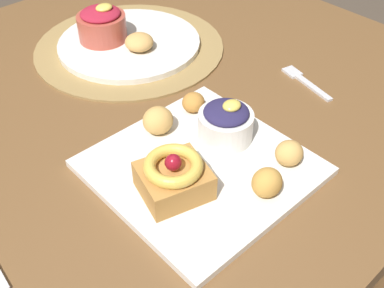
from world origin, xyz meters
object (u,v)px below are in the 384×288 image
object	(u,v)px
back_ramekin	(102,24)
fritter_front	(265,184)
fritter_middle	(193,102)
berry_ramekin	(226,123)
fritter_extra	(158,120)
cake_slice	(174,176)
back_pastry	(139,42)
fork	(304,81)
back_plate	(129,43)
fritter_back	(289,153)
front_plate	(201,167)

from	to	relation	value
back_ramekin	fritter_front	bearing A→B (deg)	-99.25
fritter_middle	fritter_front	bearing A→B (deg)	-105.72
berry_ramekin	fritter_extra	world-z (taller)	berry_ramekin
berry_ramekin	fritter_extra	size ratio (longest dim) A/B	1.73
cake_slice	fritter_middle	size ratio (longest dim) A/B	2.75
back_pastry	fork	distance (m)	0.33
berry_ramekin	back_plate	xyz separation A→B (m)	(0.07, 0.35, -0.03)
back_plate	fritter_extra	bearing A→B (deg)	-117.74
fritter_back	fritter_front	bearing A→B (deg)	-166.35
back_ramekin	fork	world-z (taller)	back_ramekin
fritter_front	back_ramekin	size ratio (longest dim) A/B	0.46
fritter_front	front_plate	bearing A→B (deg)	102.75
front_plate	fritter_extra	bearing A→B (deg)	88.45
fritter_middle	back_ramekin	size ratio (longest dim) A/B	0.40
fork	berry_ramekin	bearing A→B (deg)	107.65
berry_ramekin	fritter_front	distance (m)	0.13
fritter_back	back_plate	world-z (taller)	fritter_back
fritter_middle	back_ramekin	world-z (taller)	back_ramekin
cake_slice	fritter_front	bearing A→B (deg)	-45.32
front_plate	back_pastry	distance (m)	0.35
fritter_middle	back_plate	bearing A→B (deg)	77.24
cake_slice	fritter_back	bearing A→B (deg)	-23.50
berry_ramekin	fritter_extra	xyz separation A→B (m)	(-0.07, 0.08, -0.01)
fritter_middle	back_plate	size ratio (longest dim) A/B	0.14
back_ramekin	fritter_extra	bearing A→B (deg)	-108.83
fritter_middle	berry_ramekin	bearing A→B (deg)	-97.32
fork	back_ramekin	bearing A→B (deg)	41.20
fork	fritter_back	bearing A→B (deg)	133.66
cake_slice	fork	world-z (taller)	cake_slice
front_plate	back_pastry	size ratio (longest dim) A/B	5.07
fritter_back	back_pastry	size ratio (longest dim) A/B	0.76
back_plate	fork	size ratio (longest dim) A/B	2.35
berry_ramekin	fritter_back	bearing A→B (deg)	-75.22
front_plate	cake_slice	size ratio (longest dim) A/B	2.65
berry_ramekin	back_pastry	distance (m)	0.31
front_plate	berry_ramekin	world-z (taller)	berry_ramekin
back_ramekin	back_pastry	size ratio (longest dim) A/B	1.73
fritter_middle	back_plate	distance (m)	0.27
berry_ramekin	back_plate	world-z (taller)	berry_ramekin
berry_ramekin	fork	distance (m)	0.24
front_plate	berry_ramekin	size ratio (longest dim) A/B	3.35
fritter_back	back_pastry	bearing A→B (deg)	84.88
berry_ramekin	fritter_front	size ratio (longest dim) A/B	1.92
back_plate	back_pastry	xyz separation A→B (m)	(-0.01, -0.04, 0.02)
berry_ramekin	fork	bearing A→B (deg)	5.03
fritter_front	back_ramekin	world-z (taller)	back_ramekin
fritter_middle	fork	xyz separation A→B (m)	(0.23, -0.07, -0.03)
front_plate	back_plate	bearing A→B (deg)	68.91
cake_slice	fork	xyz separation A→B (m)	(0.37, 0.05, -0.04)
back_plate	fritter_front	bearing A→B (deg)	-104.09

